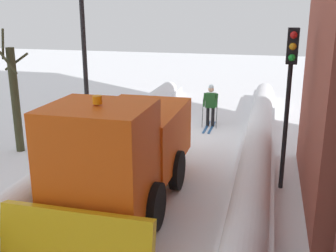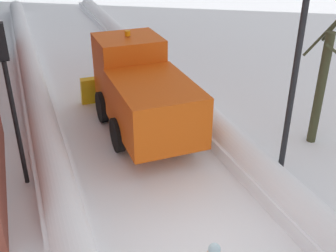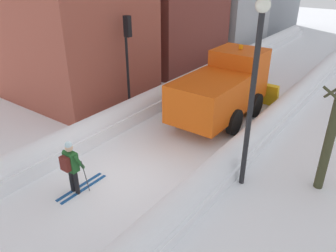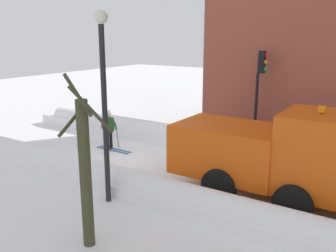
{
  "view_description": "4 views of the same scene",
  "coord_description": "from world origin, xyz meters",
  "views": [
    {
      "loc": [
        -2.94,
        15.18,
        4.85
      ],
      "look_at": [
        0.19,
        2.95,
        1.18
      ],
      "focal_mm": 43.18,
      "sensor_mm": 36.0,
      "label": 1
    },
    {
      "loc": [
        -3.05,
        -5.81,
        6.62
      ],
      "look_at": [
        0.23,
        2.82,
        1.8
      ],
      "focal_mm": 43.25,
      "sensor_mm": 36.0,
      "label": 2
    },
    {
      "loc": [
        6.68,
        -6.39,
        6.49
      ],
      "look_at": [
        0.37,
        2.22,
        1.12
      ],
      "focal_mm": 35.2,
      "sensor_mm": 36.0,
      "label": 3
    },
    {
      "loc": [
        11.12,
        9.35,
        5.02
      ],
      "look_at": [
        0.3,
        2.3,
        1.77
      ],
      "focal_mm": 38.85,
      "sensor_mm": 36.0,
      "label": 4
    }
  ],
  "objects": [
    {
      "name": "skier",
      "position": [
        -0.56,
        -1.42,
        1.0
      ],
      "size": [
        0.62,
        1.8,
        1.81
      ],
      "color": "black",
      "rests_on": "ground"
    },
    {
      "name": "plow_truck",
      "position": [
        0.54,
        6.17,
        1.48
      ],
      "size": [
        3.2,
        5.98,
        3.12
      ],
      "color": "#DB510F",
      "rests_on": "ground"
    },
    {
      "name": "bare_tree_near",
      "position": [
        5.5,
        3.38,
        1.94
      ],
      "size": [
        1.12,
        0.86,
        4.24
      ],
      "color": "#393A24",
      "rests_on": "ground"
    },
    {
      "name": "street_lamp",
      "position": [
        3.42,
        2.12,
        3.56
      ],
      "size": [
        0.4,
        0.4,
        5.69
      ],
      "color": "black",
      "rests_on": "ground"
    },
    {
      "name": "traffic_light_pole",
      "position": [
        -3.43,
        4.38,
        3.09
      ],
      "size": [
        0.28,
        0.42,
        4.4
      ],
      "color": "black",
      "rests_on": "ground"
    }
  ]
}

